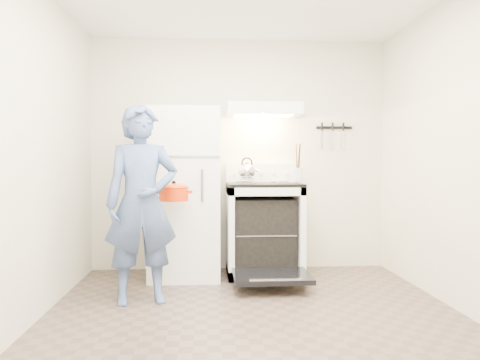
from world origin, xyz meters
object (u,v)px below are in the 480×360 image
object	(u,v)px
refrigerator	(185,193)
tea_kettle	(247,170)
stove_body	(264,230)
person	(142,204)
dutch_oven	(174,194)

from	to	relation	value
refrigerator	tea_kettle	world-z (taller)	refrigerator
stove_body	tea_kettle	xyz separation A→B (m)	(-0.17, 0.06, 0.62)
stove_body	tea_kettle	size ratio (longest dim) A/B	3.47
stove_body	person	size ratio (longest dim) A/B	0.56
stove_body	dutch_oven	world-z (taller)	dutch_oven
person	refrigerator	bearing A→B (deg)	56.74
refrigerator	person	xyz separation A→B (m)	(-0.31, -0.87, -0.03)
refrigerator	stove_body	bearing A→B (deg)	1.77
tea_kettle	person	size ratio (longest dim) A/B	0.16
dutch_oven	person	bearing A→B (deg)	-129.05
dutch_oven	refrigerator	bearing A→B (deg)	82.86
refrigerator	tea_kettle	size ratio (longest dim) A/B	6.41
person	dutch_oven	xyz separation A→B (m)	(0.24, 0.30, 0.06)
stove_body	dutch_oven	bearing A→B (deg)	-145.87
refrigerator	dutch_oven	bearing A→B (deg)	-97.14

